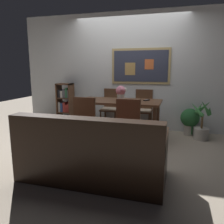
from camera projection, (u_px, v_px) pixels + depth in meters
ground_plane at (115, 144)px, 4.21m from camera, size 12.00×12.00×0.00m
wall_back_with_painting at (130, 72)px, 5.17m from camera, size 5.20×0.14×2.60m
dining_table at (119, 105)px, 4.47m from camera, size 1.61×0.82×0.76m
dining_chair_near_right at (129, 121)px, 3.67m from camera, size 0.40×0.41×0.91m
dining_chair_far_left at (111, 105)px, 5.28m from camera, size 0.40×0.41×0.91m
dining_chair_near_left at (87, 118)px, 3.89m from camera, size 0.40×0.41×0.91m
dining_chair_far_right at (143, 107)px, 5.07m from camera, size 0.40×0.41×0.91m
leather_couch at (92, 155)px, 2.84m from camera, size 1.80×0.84×0.84m
bookshelf at (66, 106)px, 5.46m from camera, size 0.36×0.28×1.03m
potted_ivy at (190, 120)px, 4.74m from camera, size 0.39×0.39×0.56m
potted_palm at (202, 125)px, 4.43m from camera, size 0.43×0.45×0.80m
flower_vase at (121, 92)px, 4.37m from camera, size 0.21×0.20×0.29m
tv_remote at (147, 100)px, 4.41m from camera, size 0.11×0.16×0.02m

